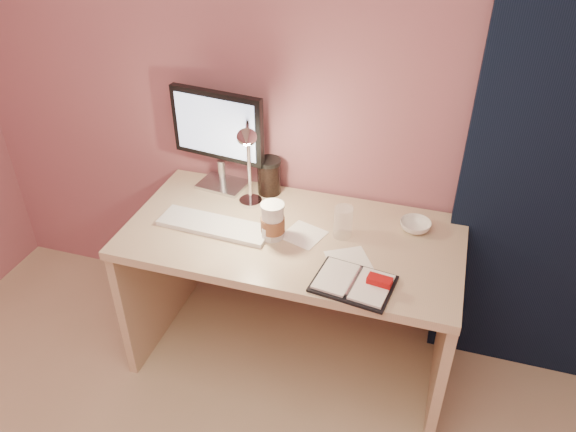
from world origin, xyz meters
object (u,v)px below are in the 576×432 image
(planner, at_px, (356,283))
(clear_cup, at_px, (343,222))
(monitor, at_px, (219,131))
(dark_jar, at_px, (269,178))
(lotion_bottle, at_px, (268,231))
(keyboard, at_px, (214,226))
(coffee_cup, at_px, (273,222))
(desk_lamp, at_px, (231,158))
(desk, at_px, (297,265))
(bowl, at_px, (415,226))

(planner, xyz_separation_m, clear_cup, (-0.11, 0.29, 0.06))
(monitor, relative_size, dark_jar, 3.12)
(monitor, xyz_separation_m, planner, (0.74, -0.51, -0.27))
(lotion_bottle, bearing_deg, keyboard, 176.40)
(coffee_cup, xyz_separation_m, clear_cup, (0.27, 0.09, -0.01))
(monitor, bearing_deg, desk_lamp, -48.17)
(monitor, distance_m, coffee_cup, 0.52)
(monitor, xyz_separation_m, lotion_bottle, (0.34, -0.34, -0.24))
(desk, height_order, coffee_cup, coffee_cup)
(monitor, relative_size, keyboard, 0.98)
(desk, height_order, clear_cup, clear_cup)
(coffee_cup, distance_m, desk_lamp, 0.31)
(keyboard, distance_m, planner, 0.67)
(clear_cup, bearing_deg, monitor, 160.53)
(keyboard, bearing_deg, desk, 24.53)
(coffee_cup, relative_size, desk_lamp, 0.36)
(keyboard, distance_m, desk_lamp, 0.29)
(coffee_cup, bearing_deg, bowl, 21.90)
(clear_cup, bearing_deg, dark_jar, 149.45)
(desk, relative_size, dark_jar, 9.22)
(keyboard, xyz_separation_m, lotion_bottle, (0.25, -0.02, 0.04))
(keyboard, bearing_deg, desk_lamp, 73.99)
(planner, distance_m, dark_jar, 0.74)
(lotion_bottle, distance_m, desk_lamp, 0.34)
(desk, bearing_deg, keyboard, -158.43)
(lotion_bottle, bearing_deg, coffee_cup, 69.61)
(desk, xyz_separation_m, clear_cup, (0.20, -0.03, 0.29))
(bowl, bearing_deg, lotion_bottle, -156.16)
(dark_jar, bearing_deg, bowl, -8.76)
(bowl, height_order, dark_jar, dark_jar)
(desk, xyz_separation_m, monitor, (-0.42, 0.20, 0.51))
(keyboard, height_order, coffee_cup, coffee_cup)
(clear_cup, bearing_deg, desk_lamp, 177.91)
(desk, xyz_separation_m, planner, (0.32, -0.31, 0.24))
(monitor, bearing_deg, lotion_bottle, -37.13)
(planner, distance_m, coffee_cup, 0.44)
(desk_lamp, bearing_deg, keyboard, -128.94)
(keyboard, xyz_separation_m, planner, (0.64, -0.19, 0.00))
(keyboard, xyz_separation_m, coffee_cup, (0.26, 0.01, 0.06))
(keyboard, distance_m, lotion_bottle, 0.25)
(planner, distance_m, bowl, 0.45)
(monitor, xyz_separation_m, clear_cup, (0.63, -0.22, -0.22))
(planner, bearing_deg, desk, 142.71)
(coffee_cup, bearing_deg, dark_jar, 111.14)
(monitor, bearing_deg, keyboard, -65.79)
(clear_cup, distance_m, bowl, 0.31)
(desk, distance_m, monitor, 0.69)
(planner, relative_size, clear_cup, 2.32)
(dark_jar, relative_size, desk_lamp, 0.35)
(monitor, distance_m, bowl, 0.95)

